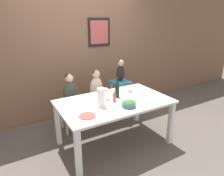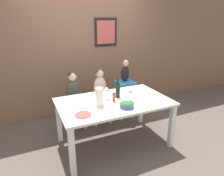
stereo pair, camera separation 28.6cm
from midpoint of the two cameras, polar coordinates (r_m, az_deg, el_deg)
ground_plane at (r=3.35m, az=-1.87°, el=-15.43°), size 14.00×14.00×0.00m
wall_back at (r=4.04m, az=-11.47°, el=11.00°), size 10.00×0.09×2.70m
dining_table at (r=3.03m, az=-2.01°, el=-5.26°), size 1.66×0.99×0.74m
chair_far_left at (r=3.62m, az=-13.78°, el=-5.88°), size 0.40×0.39×0.48m
chair_far_center at (r=3.77m, az=-6.55°, el=-4.38°), size 0.40×0.39×0.48m
chair_right_highchair at (r=3.92m, az=0.28°, el=-0.46°), size 0.34×0.33×0.76m
person_child_left at (r=3.49m, az=-14.25°, el=-0.43°), size 0.25×0.15×0.56m
person_child_center at (r=3.64m, az=-6.77°, el=0.88°), size 0.25×0.15×0.56m
person_baby_right at (r=3.81m, az=0.28°, el=5.40°), size 0.17×0.13×0.42m
wine_bottle at (r=3.09m, az=-1.15°, el=-0.51°), size 0.07×0.07×0.31m
paper_towel_roll at (r=2.78m, az=-6.06°, el=-2.71°), size 0.11×0.11×0.26m
wine_glass_near at (r=2.99m, az=2.52°, el=-1.05°), size 0.08×0.08×0.18m
wine_glass_far at (r=3.02m, az=-4.33°, el=-0.92°), size 0.08×0.08×0.18m
salad_bowl_large at (r=2.78m, az=1.89°, el=-4.62°), size 0.20×0.20×0.09m
dinner_plate_front_left at (r=2.57m, az=-10.31°, el=-7.92°), size 0.21×0.21×0.01m
dinner_plate_back_left at (r=3.11m, az=-11.39°, el=-3.06°), size 0.21×0.21×0.01m
dinner_plate_back_right at (r=3.43m, az=3.72°, el=-0.57°), size 0.21×0.21×0.01m
condiment_bottle_hot_sauce at (r=2.94m, az=-2.08°, el=-2.61°), size 0.04×0.04×0.15m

